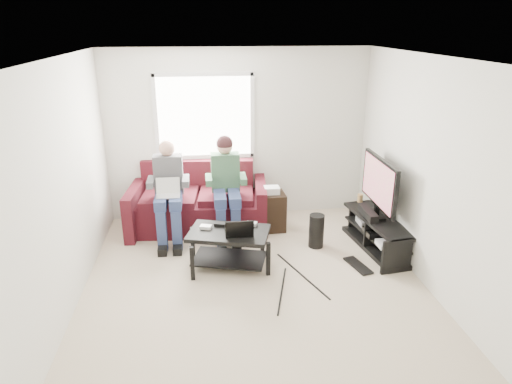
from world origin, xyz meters
TOP-DOWN VIEW (x-y plane):
  - floor at (0.00, 0.00)m, footprint 4.50×4.50m
  - ceiling at (0.00, 0.00)m, footprint 4.50×4.50m
  - wall_back at (0.00, 2.25)m, footprint 4.50×0.00m
  - wall_front at (0.00, -2.25)m, footprint 4.50×0.00m
  - wall_left at (-2.00, 0.00)m, footprint 0.00×4.50m
  - wall_right at (2.00, 0.00)m, footprint 0.00×4.50m
  - window at (-0.50, 2.23)m, footprint 1.48×0.04m
  - sofa at (-0.64, 1.82)m, footprint 2.10×1.11m
  - person_left at (-1.04, 1.44)m, footprint 0.40×0.70m
  - person_right at (-0.24, 1.46)m, footprint 0.40×0.71m
  - laptop_silver at (-1.04, 1.29)m, footprint 0.35×0.27m
  - coffee_table at (-0.27, 0.54)m, footprint 1.10×0.84m
  - laptop_black at (-0.15, 0.46)m, footprint 0.40×0.33m
  - controller_a at (-0.55, 0.66)m, footprint 0.16×0.13m
  - controller_b at (-0.37, 0.72)m, footprint 0.16×0.13m
  - controller_c at (0.03, 0.69)m, footprint 0.16×0.13m
  - tv_stand at (1.77, 0.78)m, footprint 0.58×1.39m
  - tv at (1.77, 0.88)m, footprint 0.12×1.10m
  - soundbar at (1.65, 0.88)m, footprint 0.12×0.50m
  - drink_cup at (1.72, 1.41)m, footprint 0.08×0.08m
  - console_white at (1.77, 0.38)m, footprint 0.30×0.22m
  - console_grey at (1.77, 1.08)m, footprint 0.34×0.26m
  - console_black at (1.77, 0.73)m, footprint 0.38×0.30m
  - subwoofer at (0.96, 0.94)m, footprint 0.21×0.21m
  - keyboard_floor at (1.36, 0.33)m, footprint 0.27×0.49m
  - end_table at (0.43, 1.59)m, footprint 0.39×0.39m

SIDE VIEW (x-z plane):
  - floor at x=0.00m, z-range 0.00..0.00m
  - keyboard_floor at x=1.36m, z-range 0.00..0.03m
  - tv_stand at x=1.77m, z-range -0.02..0.42m
  - subwoofer at x=0.96m, z-range 0.00..0.47m
  - console_white at x=1.77m, z-range 0.24..0.30m
  - console_black at x=1.77m, z-range 0.24..0.31m
  - console_grey at x=1.77m, z-range 0.24..0.32m
  - end_table at x=0.43m, z-range -0.04..0.64m
  - sofa at x=-0.64m, z-range -0.13..0.82m
  - coffee_table at x=-0.27m, z-range 0.12..0.61m
  - soundbar at x=1.65m, z-range 0.44..0.54m
  - drink_cup at x=1.72m, z-range 0.44..0.56m
  - controller_a at x=-0.55m, z-range 0.49..0.53m
  - controller_b at x=-0.37m, z-range 0.49..0.53m
  - controller_c at x=0.03m, z-range 0.49..0.53m
  - laptop_black at x=-0.15m, z-range 0.49..0.73m
  - laptop_silver at x=-1.04m, z-range 0.65..0.89m
  - person_left at x=-1.04m, z-range 0.08..1.48m
  - person_right at x=-0.24m, z-range 0.12..1.56m
  - tv at x=1.77m, z-range 0.50..1.31m
  - wall_back at x=0.00m, z-range -0.95..3.55m
  - wall_front at x=0.00m, z-range -0.95..3.55m
  - wall_left at x=-2.00m, z-range -0.95..3.55m
  - wall_right at x=2.00m, z-range -0.95..3.55m
  - window at x=-0.50m, z-range 0.96..2.24m
  - ceiling at x=0.00m, z-range 2.60..2.60m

